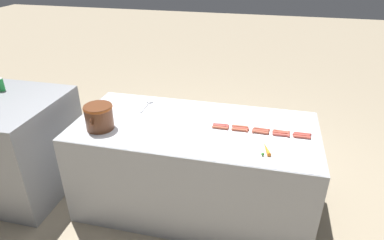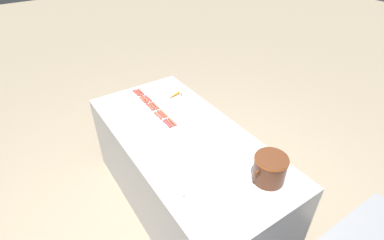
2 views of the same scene
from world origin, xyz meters
TOP-DOWN VIEW (x-y plane):
  - ground_plane at (0.00, 0.00)m, footprint 20.00×20.00m
  - griddle_counter at (0.00, 0.00)m, footprint 1.00×2.09m
  - back_cabinet at (-0.15, 1.74)m, footprint 0.98×0.89m
  - hot_dog_0 at (-0.02, -0.89)m, footprint 0.02×0.14m
  - hot_dog_1 at (-0.02, -0.72)m, footprint 0.03×0.14m
  - hot_dog_2 at (-0.02, -0.56)m, footprint 0.03×0.14m
  - hot_dog_3 at (-0.01, -0.39)m, footprint 0.03×0.14m
  - hot_dog_4 at (-0.02, -0.22)m, footprint 0.02×0.14m
  - hot_dog_5 at (0.01, -0.88)m, footprint 0.02×0.14m
  - hot_dog_6 at (0.01, -0.72)m, footprint 0.03×0.14m
  - hot_dog_7 at (0.01, -0.56)m, footprint 0.02×0.14m
  - hot_dog_8 at (0.01, -0.39)m, footprint 0.02×0.14m
  - hot_dog_9 at (0.01, -0.23)m, footprint 0.02×0.14m
  - hot_dog_10 at (0.04, -0.89)m, footprint 0.02×0.14m
  - hot_dog_11 at (0.04, -0.72)m, footprint 0.03×0.14m
  - hot_dog_12 at (0.04, -0.56)m, footprint 0.03×0.14m
  - hot_dog_13 at (0.05, -0.39)m, footprint 0.03×0.14m
  - hot_dog_14 at (0.04, -0.22)m, footprint 0.03×0.14m
  - bean_pot at (-0.23, 0.76)m, footprint 0.30×0.24m
  - serving_spoon at (0.30, 0.53)m, footprint 0.27×0.07m
  - carrot at (-0.27, -0.61)m, footprint 0.18×0.08m
  - soda_can at (0.06, 1.94)m, footprint 0.07×0.07m

SIDE VIEW (x-z plane):
  - ground_plane at x=0.00m, z-range 0.00..0.00m
  - griddle_counter at x=0.00m, z-range 0.00..0.87m
  - back_cabinet at x=-0.15m, z-range 0.00..0.98m
  - serving_spoon at x=0.30m, z-range 0.87..0.89m
  - hot_dog_0 at x=-0.02m, z-range 0.87..0.89m
  - hot_dog_1 at x=-0.02m, z-range 0.87..0.89m
  - hot_dog_2 at x=-0.02m, z-range 0.87..0.89m
  - hot_dog_3 at x=-0.01m, z-range 0.87..0.89m
  - hot_dog_4 at x=-0.02m, z-range 0.87..0.89m
  - hot_dog_5 at x=0.01m, z-range 0.87..0.89m
  - hot_dog_6 at x=0.01m, z-range 0.87..0.89m
  - hot_dog_7 at x=0.01m, z-range 0.87..0.89m
  - hot_dog_8 at x=0.01m, z-range 0.87..0.89m
  - hot_dog_9 at x=0.01m, z-range 0.87..0.89m
  - hot_dog_10 at x=0.04m, z-range 0.87..0.89m
  - hot_dog_11 at x=0.04m, z-range 0.87..0.89m
  - hot_dog_12 at x=0.04m, z-range 0.87..0.89m
  - hot_dog_13 at x=0.05m, z-range 0.87..0.89m
  - hot_dog_14 at x=0.04m, z-range 0.87..0.89m
  - carrot at x=-0.27m, z-range 0.87..0.90m
  - bean_pot at x=-0.23m, z-range 0.88..1.09m
  - soda_can at x=0.06m, z-range 0.98..1.10m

